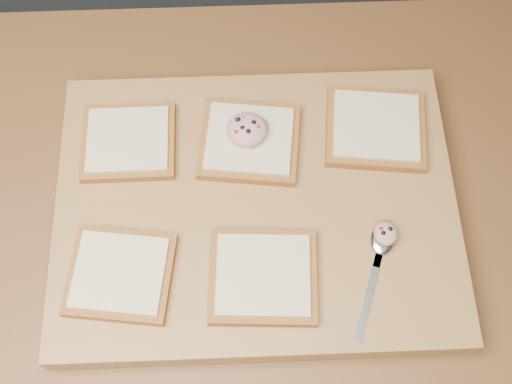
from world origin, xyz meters
TOP-DOWN VIEW (x-y plane):
  - ground at (0.00, 0.00)m, footprint 4.00×4.00m
  - island_counter at (0.00, 0.00)m, footprint 2.00×0.80m
  - cutting_board at (0.07, 0.05)m, footprint 0.50×0.38m
  - bread_far_left at (-0.09, 0.14)m, footprint 0.12×0.11m
  - bread_far_center at (0.07, 0.13)m, footprint 0.14×0.13m
  - bread_far_right at (0.23, 0.15)m, footprint 0.14×0.13m
  - bread_near_left at (-0.09, -0.04)m, footprint 0.13×0.12m
  - bread_near_center at (0.08, -0.05)m, footprint 0.13×0.12m
  - tuna_salad_dollop at (0.07, 0.14)m, footprint 0.05×0.05m
  - spoon at (0.22, -0.01)m, footprint 0.07×0.15m
  - spoon_salad at (0.23, -0.00)m, footprint 0.03×0.03m

SIDE VIEW (x-z plane):
  - ground at x=0.00m, z-range 0.00..0.00m
  - island_counter at x=0.00m, z-range 0.00..0.90m
  - cutting_board at x=0.07m, z-range 0.90..0.94m
  - spoon at x=0.22m, z-range 0.94..0.95m
  - bread_far_left at x=-0.09m, z-range 0.94..0.96m
  - bread_near_left at x=-0.09m, z-range 0.94..0.96m
  - bread_far_center at x=0.07m, z-range 0.94..0.96m
  - bread_near_center at x=0.08m, z-range 0.94..0.96m
  - bread_far_right at x=0.23m, z-range 0.94..0.96m
  - spoon_salad at x=0.23m, z-range 0.95..0.97m
  - tuna_salad_dollop at x=0.07m, z-range 0.96..0.98m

